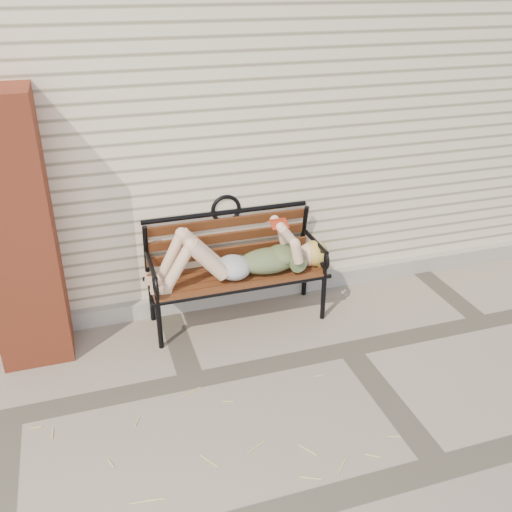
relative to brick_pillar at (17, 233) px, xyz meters
name	(u,v)px	position (x,y,z in m)	size (l,w,h in m)	color
ground	(348,349)	(2.30, -0.75, -1.00)	(80.00, 80.00, 0.00)	gray
house_wall	(239,86)	(2.30, 2.25, 0.50)	(8.00, 4.00, 3.00)	beige
foundation_strip	(303,283)	(2.30, 0.22, -0.93)	(8.00, 0.10, 0.15)	#A8A198
brick_pillar	(17,233)	(0.00, 0.00, 0.00)	(0.50, 0.50, 2.00)	#AA4326
garden_bench	(234,254)	(1.59, 0.03, -0.43)	(1.56, 0.62, 1.01)	black
reading_woman	(239,257)	(1.61, -0.09, -0.40)	(1.48, 0.34, 0.46)	#0B354D
straw_scatter	(147,503)	(0.58, -1.72, -0.99)	(2.68, 1.76, 0.01)	#D1BC66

